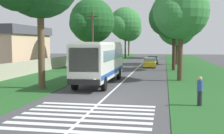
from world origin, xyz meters
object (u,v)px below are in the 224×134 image
roadside_tree_left_1 (125,24)px  roadside_tree_left_2 (128,29)px  roadside_tree_left_0 (91,22)px  roadside_tree_right_2 (176,27)px  utility_pole (93,41)px  roadside_tree_right_0 (173,17)px  trailing_car_1 (153,60)px  coach_bus (100,60)px  roadside_tree_right_1 (175,23)px  pedestrian (200,91)px  roadside_tree_right_3 (180,13)px  roadside_building (12,47)px  trailing_car_0 (150,63)px

roadside_tree_left_1 → roadside_tree_left_2: roadside_tree_left_1 is taller
roadside_tree_left_0 → roadside_tree_left_1: 28.35m
roadside_tree_left_0 → roadside_tree_right_2: size_ratio=1.03×
utility_pole → roadside_tree_right_0: bearing=-67.1°
roadside_tree_left_2 → trailing_car_1: bearing=-163.6°
coach_bus → roadside_tree_right_1: 46.76m
roadside_tree_left_1 → pedestrian: bearing=-167.7°
roadside_tree_left_1 → pedestrian: size_ratio=7.12×
roadside_tree_left_1 → roadside_tree_right_1: roadside_tree_left_1 is taller
trailing_car_1 → roadside_tree_left_2: roadside_tree_left_2 is taller
roadside_tree_right_1 → pedestrian: size_ratio=6.94×
roadside_tree_left_2 → pedestrian: size_ratio=6.50×
roadside_tree_right_0 → roadside_tree_right_3: size_ratio=1.12×
roadside_tree_right_2 → pedestrian: (-33.30, -0.26, -5.39)m
coach_bus → roadside_building: roadside_building is taller
roadside_tree_right_0 → roadside_tree_right_2: bearing=-4.2°
coach_bus → roadside_tree_right_0: 16.47m
roadside_tree_left_2 → pedestrian: roadside_tree_left_2 is taller
trailing_car_1 → roadside_tree_right_0: roadside_tree_right_0 is taller
roadside_tree_right_1 → roadside_building: (-32.33, 23.70, -5.27)m
trailing_car_1 → roadside_tree_right_1: bearing=-13.3°
roadside_tree_right_0 → roadside_tree_right_2: roadside_tree_right_0 is taller
roadside_tree_left_1 → roadside_tree_right_1: size_ratio=1.03×
utility_pole → pedestrian: size_ratio=4.41×
roadside_tree_left_2 → roadside_tree_left_0: bearing=179.1°
roadside_tree_left_0 → roadside_tree_right_1: 32.53m
roadside_tree_right_1 → utility_pole: roadside_tree_right_1 is taller
roadside_building → roadside_tree_right_1: bearing=-36.2°
roadside_tree_left_1 → coach_bus: bearing=-175.1°
trailing_car_0 → roadside_tree_left_1: (25.32, 7.25, 7.47)m
roadside_tree_right_0 → pedestrian: roadside_tree_right_0 is taller
utility_pole → roadside_tree_right_1: bearing=-17.3°
pedestrian → trailing_car_1: bearing=6.5°
roadside_tree_right_0 → roadside_tree_left_0: bearing=82.4°
roadside_tree_left_0 → roadside_building: roadside_tree_left_0 is taller
roadside_building → coach_bus: bearing=-130.2°
trailing_car_0 → utility_pole: utility_pole is taller
roadside_tree_left_1 → roadside_tree_right_3: size_ratio=1.29×
roadside_tree_left_0 → roadside_tree_right_1: (29.93, -12.63, 1.67)m
coach_bus → trailing_car_1: bearing=-7.5°
roadside_tree_left_2 → roadside_tree_right_2: size_ratio=1.13×
roadside_tree_left_0 → pedestrian: roadside_tree_left_0 is taller
trailing_car_1 → roadside_tree_right_0: size_ratio=0.41×
roadside_tree_left_0 → roadside_tree_right_2: (9.21, -12.18, -0.35)m
roadside_tree_right_3 → pedestrian: 12.98m
roadside_tree_right_1 → roadside_tree_right_2: 20.83m
roadside_tree_left_1 → roadside_tree_right_3: roadside_tree_left_1 is taller
trailing_car_0 → roadside_tree_right_3: roadside_tree_right_3 is taller
trailing_car_1 → roadside_tree_right_1: size_ratio=0.37×
roadside_tree_left_0 → roadside_tree_left_2: (38.33, -0.58, 0.67)m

